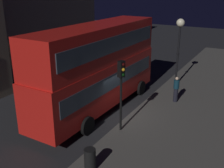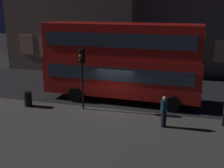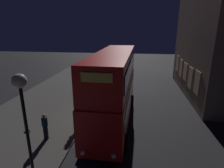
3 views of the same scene
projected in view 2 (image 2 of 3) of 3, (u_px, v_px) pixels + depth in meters
name	position (u px, v px, depth m)	size (l,w,h in m)	color
ground_plane	(114.00, 106.00, 18.89)	(80.00, 80.00, 0.00)	#232326
sidewalk_slab	(88.00, 140.00, 14.11)	(44.00, 8.58, 0.12)	#4C4944
double_decker_bus	(121.00, 59.00, 19.24)	(10.95, 2.94, 5.36)	red
traffic_light_near_kerb	(82.00, 66.00, 17.34)	(0.38, 0.40, 3.86)	black
pedestrian	(164.00, 111.00, 15.23)	(0.37, 0.37, 1.74)	black
litter_bin	(28.00, 99.00, 18.47)	(0.50, 0.50, 0.98)	black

